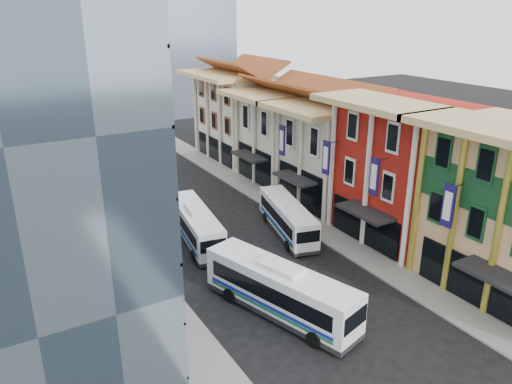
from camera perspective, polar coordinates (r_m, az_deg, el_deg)
sidewalk_right at (r=47.06m, az=6.77°, el=-3.92°), size 3.00×90.00×0.15m
sidewalk_left at (r=40.08m, az=-13.31°, el=-8.94°), size 3.00×90.00×0.15m
shophouse_red at (r=45.04m, az=16.54°, el=2.30°), size 8.00×10.00×12.00m
shophouse_cream_near at (r=51.91m, az=8.87°, el=4.11°), size 8.00×9.00×10.00m
shophouse_cream_mid at (r=58.88m, az=3.35°, el=6.26°), size 8.00×9.00×10.00m
shophouse_cream_far at (r=67.51m, az=-1.64°, el=8.56°), size 8.00×12.00×11.00m
bus_left_near at (r=33.54m, az=2.78°, el=-11.05°), size 5.92×11.89×3.72m
bus_left_far at (r=43.61m, az=-6.89°, el=-3.69°), size 3.93×10.55×3.30m
bus_right at (r=45.00m, az=3.61°, el=-2.86°), size 4.72×10.26×3.21m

